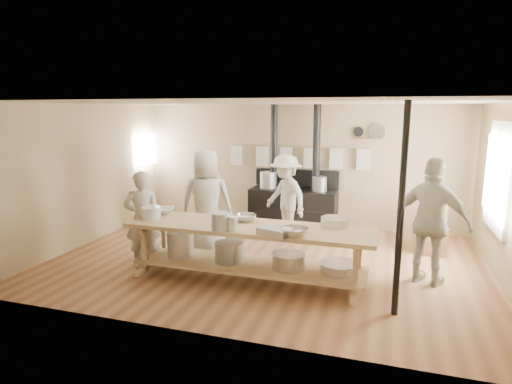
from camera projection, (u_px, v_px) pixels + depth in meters
ground at (266, 261)px, 7.16m from camera, size 7.00×7.00×0.00m
room_shell at (266, 165)px, 6.85m from camera, size 7.00×7.00×7.00m
window_right at (499, 177)px, 6.42m from camera, size 0.09×1.50×1.65m
left_opening at (145, 149)px, 9.75m from camera, size 0.00×0.90×0.90m
stove at (293, 204)px, 9.05m from camera, size 1.90×0.75×2.60m
towel_rail at (297, 154)px, 9.11m from camera, size 3.00×0.04×0.47m
back_wall_shelf at (369, 134)px, 8.63m from camera, size 0.63×0.14×0.32m
prep_table at (248, 247)px, 6.22m from camera, size 3.60×0.90×0.85m
support_post at (401, 212)px, 5.05m from camera, size 0.08×0.08×2.60m
cook_far_left at (143, 219)px, 6.77m from camera, size 0.68×0.59×1.56m
cook_left at (206, 193)px, 8.52m from camera, size 0.99×0.88×1.72m
cook_center at (207, 202)px, 7.39m from camera, size 1.01×0.78×1.84m
cook_right at (432, 222)px, 6.06m from camera, size 1.17×0.87×1.85m
cook_by_window at (286, 197)px, 8.31m from camera, size 1.22×1.14×1.65m
chair at (433, 237)px, 7.52m from camera, size 0.46×0.46×0.97m
bowl_white_a at (162, 211)px, 6.86m from camera, size 0.45×0.45×0.09m
bowl_steel_a at (246, 218)px, 6.38m from camera, size 0.40×0.40×0.10m
bowl_white_b at (333, 223)px, 6.11m from camera, size 0.39×0.39×0.09m
bowl_steel_b at (294, 232)px, 5.61m from camera, size 0.52×0.52×0.12m
roasting_pan at (275, 231)px, 5.69m from camera, size 0.49×0.40×0.09m
mixing_bowl_large at (335, 222)px, 6.10m from camera, size 0.49×0.49×0.13m
bucket_galv at (221, 221)px, 5.91m from camera, size 0.28×0.28×0.24m
deep_bowl_enamel at (151, 213)px, 6.53m from camera, size 0.35×0.35×0.18m
pitcher at (233, 224)px, 5.86m from camera, size 0.15×0.15×0.20m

